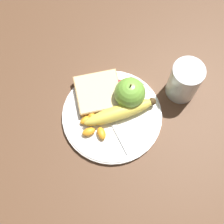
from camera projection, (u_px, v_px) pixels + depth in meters
name	position (u px, v px, depth m)	size (l,w,h in m)	color
ground_plane	(112.00, 116.00, 0.82)	(3.00, 3.00, 0.00)	brown
plate	(112.00, 115.00, 0.81)	(0.26, 0.26, 0.01)	white
juice_glass	(184.00, 82.00, 0.80)	(0.08, 0.08, 0.11)	silver
apple	(130.00, 93.00, 0.79)	(0.08, 0.08, 0.09)	#72B23D
banana	(121.00, 112.00, 0.79)	(0.19, 0.10, 0.04)	#E0CC4C
bread_slice	(99.00, 93.00, 0.82)	(0.14, 0.14, 0.02)	#AB8751
fork	(111.00, 120.00, 0.80)	(0.09, 0.16, 0.00)	silver
jam_packet	(119.00, 87.00, 0.83)	(0.04, 0.03, 0.02)	white
orange_segment_0	(85.00, 120.00, 0.79)	(0.03, 0.03, 0.02)	orange
orange_segment_1	(101.00, 133.00, 0.78)	(0.03, 0.04, 0.02)	orange
orange_segment_2	(92.00, 117.00, 0.80)	(0.03, 0.04, 0.02)	orange
orange_segment_3	(102.00, 119.00, 0.80)	(0.03, 0.03, 0.01)	orange
orange_segment_4	(89.00, 132.00, 0.78)	(0.04, 0.03, 0.02)	orange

